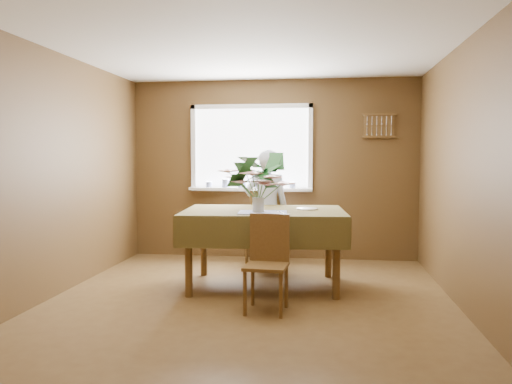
# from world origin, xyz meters

# --- Properties ---
(floor) EXTENTS (4.50, 4.50, 0.00)m
(floor) POSITION_xyz_m (0.00, 0.00, 0.00)
(floor) COLOR #543B1D
(floor) RESTS_ON ground
(ceiling) EXTENTS (4.50, 4.50, 0.00)m
(ceiling) POSITION_xyz_m (0.00, 0.00, 2.50)
(ceiling) COLOR white
(ceiling) RESTS_ON wall_back
(wall_back) EXTENTS (4.00, 0.00, 4.00)m
(wall_back) POSITION_xyz_m (0.00, 2.25, 1.25)
(wall_back) COLOR brown
(wall_back) RESTS_ON floor
(wall_front) EXTENTS (4.00, 0.00, 4.00)m
(wall_front) POSITION_xyz_m (0.00, -2.25, 1.25)
(wall_front) COLOR brown
(wall_front) RESTS_ON floor
(wall_left) EXTENTS (0.00, 4.50, 4.50)m
(wall_left) POSITION_xyz_m (-2.00, 0.00, 1.25)
(wall_left) COLOR brown
(wall_left) RESTS_ON floor
(wall_right) EXTENTS (0.00, 4.50, 4.50)m
(wall_right) POSITION_xyz_m (2.00, 0.00, 1.25)
(wall_right) COLOR brown
(wall_right) RESTS_ON floor
(window_assembly) EXTENTS (1.72, 0.20, 1.22)m
(window_assembly) POSITION_xyz_m (-0.30, 2.20, 1.35)
(window_assembly) COLOR white
(window_assembly) RESTS_ON wall_back
(spoon_rack) EXTENTS (0.44, 0.05, 0.33)m
(spoon_rack) POSITION_xyz_m (1.45, 2.22, 1.85)
(spoon_rack) COLOR brown
(spoon_rack) RESTS_ON wall_back
(dining_table) EXTENTS (1.83, 1.32, 0.85)m
(dining_table) POSITION_xyz_m (0.07, 0.66, 0.74)
(dining_table) COLOR brown
(dining_table) RESTS_ON floor
(chair_far) EXTENTS (0.55, 0.55, 1.01)m
(chair_far) POSITION_xyz_m (-0.03, 1.60, 0.55)
(chair_far) COLOR brown
(chair_far) RESTS_ON floor
(chair_near) EXTENTS (0.41, 0.41, 0.89)m
(chair_near) POSITION_xyz_m (0.21, -0.16, 0.49)
(chair_near) COLOR brown
(chair_near) RESTS_ON floor
(seated_woman) EXTENTS (0.61, 0.46, 1.52)m
(seated_woman) POSITION_xyz_m (0.01, 1.46, 0.76)
(seated_woman) COLOR white
(seated_woman) RESTS_ON floor
(flower_bouquet) EXTENTS (0.63, 0.63, 0.54)m
(flower_bouquet) POSITION_xyz_m (0.04, 0.41, 1.20)
(flower_bouquet) COLOR white
(flower_bouquet) RESTS_ON dining_table
(side_plate) EXTENTS (0.25, 0.25, 0.01)m
(side_plate) POSITION_xyz_m (0.54, 0.77, 0.85)
(side_plate) COLOR white
(side_plate) RESTS_ON dining_table
(table_knife) EXTENTS (0.10, 0.22, 0.00)m
(table_knife) POSITION_xyz_m (0.27, 0.41, 0.86)
(table_knife) COLOR silver
(table_knife) RESTS_ON dining_table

